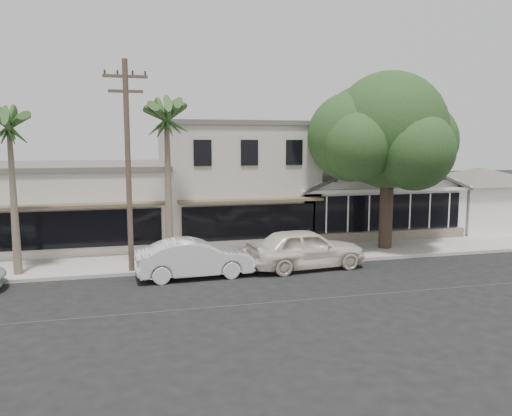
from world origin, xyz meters
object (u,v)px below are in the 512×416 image
object	(u,v)px
car_1	(195,258)
shade_tree	(385,134)
utility_pole	(128,162)
car_0	(305,248)

from	to	relation	value
car_1	shade_tree	xyz separation A→B (m)	(10.26, 3.05, 5.25)
utility_pole	car_0	xyz separation A→B (m)	(7.57, -0.90, -3.88)
utility_pole	shade_tree	size ratio (longest dim) A/B	0.98
car_0	car_1	world-z (taller)	car_0
shade_tree	utility_pole	bearing A→B (deg)	-171.55
car_0	shade_tree	distance (m)	7.88
utility_pole	car_0	distance (m)	8.56
car_0	car_1	distance (m)	5.01
utility_pole	car_1	xyz separation A→B (m)	(2.57, -1.14, -3.99)
car_1	shade_tree	size ratio (longest dim) A/B	0.53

